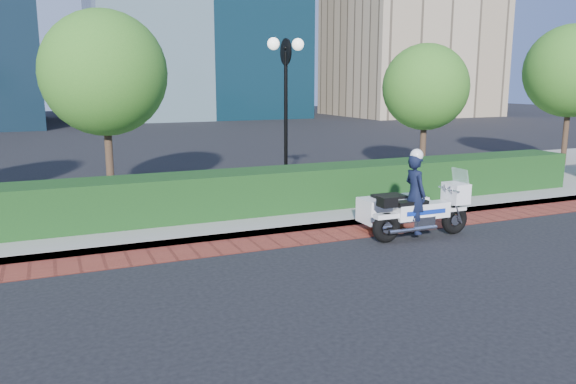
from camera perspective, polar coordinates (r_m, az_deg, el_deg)
name	(u,v)px	position (r m, az deg, el deg)	size (l,w,h in m)	color
ground	(345,257)	(10.61, 5.81, -6.62)	(120.00, 120.00, 0.00)	black
brick_strip	(311,237)	(11.88, 2.31, -4.59)	(60.00, 1.00, 0.01)	maroon
sidewalk	(242,195)	(15.93, -4.65, -0.30)	(60.00, 8.00, 0.15)	gray
hedge_main	(274,190)	(13.61, -1.47, 0.23)	(18.00, 1.20, 1.00)	#113316
lamppost	(286,92)	(15.23, -0.22, 10.14)	(1.02, 0.70, 4.21)	black
tree_b	(104,73)	(15.39, -18.18, 11.38)	(3.20, 3.20, 4.89)	#332319
tree_c	(426,87)	(19.12, 13.80, 10.30)	(2.80, 2.80, 4.30)	#332319
tree_d	(571,71)	(23.59, 26.85, 10.90)	(3.40, 3.40, 5.16)	#332319
police_motorcycle	(409,205)	(12.19, 12.17, -1.32)	(2.34, 1.64, 1.89)	black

